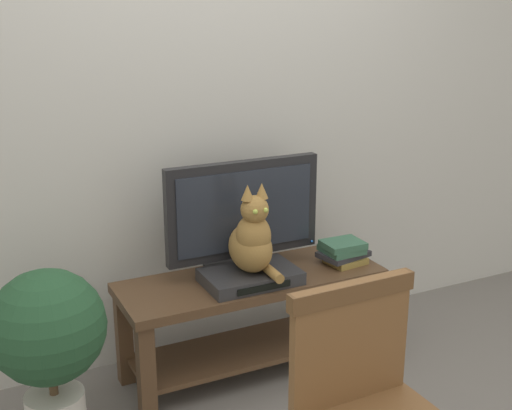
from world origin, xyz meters
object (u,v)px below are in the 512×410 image
Objects in this scene: tv at (244,215)px; potted_plant at (49,339)px; wooden_chair at (371,407)px; book_stack at (343,252)px; tv_stand at (251,306)px; cat at (252,240)px; media_box at (250,277)px.

tv is 1.00× the size of potted_plant.
potted_plant is (-0.81, 1.01, -0.07)m from wooden_chair.
book_stack is (0.65, 1.14, 0.01)m from wooden_chair.
tv_stand is 0.53m from book_stack.
tv is 2.94× the size of book_stack.
cat reaches higher than potted_plant.
tv_stand is at bearing 10.42° from potted_plant.
potted_plant is (-0.94, -0.10, -0.23)m from cat.
media_box is 1.67× the size of book_stack.
wooden_chair is at bearing -96.51° from media_box.
media_box is at bearing -119.16° from tv_stand.
cat is at bearing -113.24° from tv_stand.
tv_stand is 2.90× the size of media_box.
wooden_chair is 1.20× the size of potted_plant.
wooden_chair is (-0.13, -1.13, 0.02)m from media_box.
tv_stand is 4.84× the size of book_stack.
wooden_chair reaches higher than media_box.
tv_stand is 1.37× the size of wooden_chair.
book_stack is at bearing 5.07° from potted_plant.
media_box is (-0.04, -0.06, 0.19)m from tv_stand.
tv is 1.31m from wooden_chair.
book_stack is at bearing -15.39° from tv.
wooden_chair is at bearing -97.35° from tv.
wooden_chair is 1.31m from book_stack.
book_stack is (0.48, -0.05, 0.22)m from tv_stand.
tv reaches higher than cat.
tv reaches higher than tv_stand.
cat is at bearing -176.53° from book_stack.
cat is at bearing 83.34° from wooden_chair.
cat is 0.54m from book_stack.
cat is 0.97m from potted_plant.
tv_stand is at bearing -90.02° from tv.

